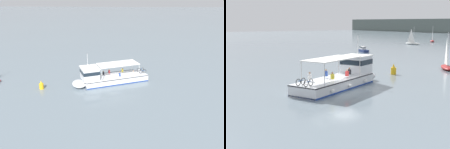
# 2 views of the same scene
# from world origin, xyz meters

# --- Properties ---
(ground_plane) EXTENTS (400.00, 400.00, 0.00)m
(ground_plane) POSITION_xyz_m (0.00, 0.00, 0.00)
(ground_plane) COLOR slate
(ferry_main) EXTENTS (7.93, 12.88, 5.32)m
(ferry_main) POSITION_xyz_m (-2.27, 1.14, 1.02)
(ferry_main) COLOR silver
(ferry_main) RESTS_ON ground
(channel_buoy) EXTENTS (0.70, 0.70, 1.40)m
(channel_buoy) POSITION_xyz_m (-5.21, 11.08, 0.57)
(channel_buoy) COLOR gold
(channel_buoy) RESTS_ON ground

